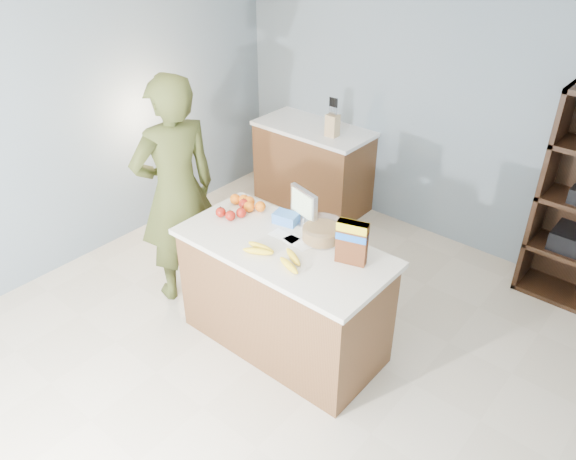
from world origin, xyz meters
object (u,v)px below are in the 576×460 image
Objects in this scene: counter_peninsula at (284,299)px; tv at (304,205)px; cereal_box at (352,240)px; person at (177,192)px.

counter_peninsula is 5.53× the size of tv.
counter_peninsula is at bearing -164.75° from cereal_box.
cereal_box is at bearing -18.64° from tv.
person is 6.80× the size of tv.
person is 1.08m from tv.
cereal_box is (0.48, 0.13, 0.66)m from counter_peninsula.
tv is at bearing 124.63° from person.
cereal_box is at bearing 15.25° from counter_peninsula.
tv is at bearing 161.36° from cereal_box.
cereal_box is (0.55, -0.19, 0.02)m from tv.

